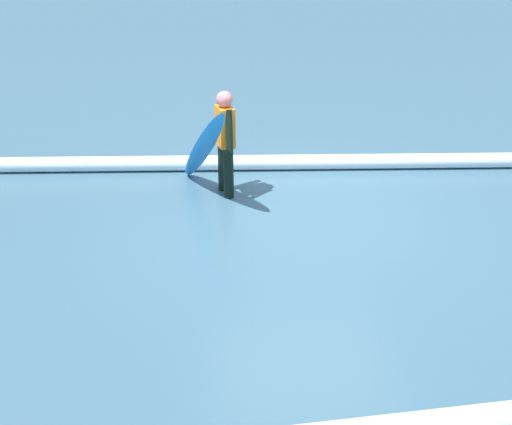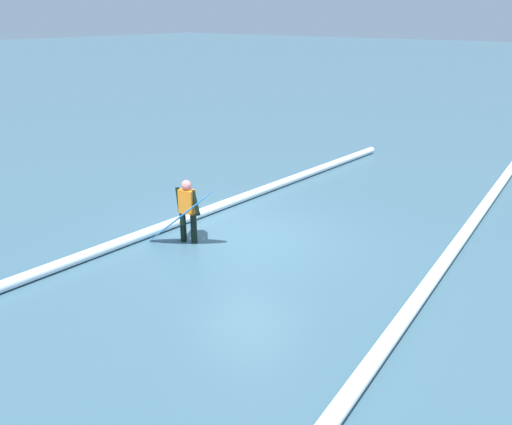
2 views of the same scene
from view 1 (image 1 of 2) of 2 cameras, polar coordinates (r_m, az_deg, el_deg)
ground_plane at (r=9.30m, az=4.05°, el=-0.38°), size 193.11×193.11×0.00m
surfer at (r=9.72m, az=-2.46°, el=5.95°), size 0.26×0.61×1.45m
surfboard at (r=9.69m, az=-4.18°, el=5.19°), size 0.71×1.72×1.44m
wave_crest_foreground at (r=11.00m, az=9.34°, el=4.02°), size 14.84×1.41×0.22m
wave_crest_midground at (r=6.16m, az=19.28°, el=-15.09°), size 21.14×1.43×0.25m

